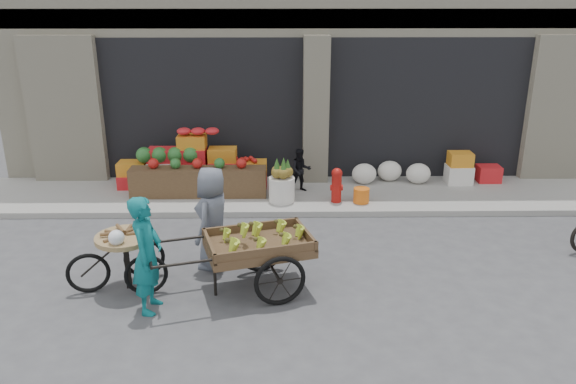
{
  "coord_description": "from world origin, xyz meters",
  "views": [
    {
      "loc": [
        -0.77,
        -7.07,
        4.13
      ],
      "look_at": [
        -0.65,
        1.4,
        1.1
      ],
      "focal_mm": 35.0,
      "sensor_mm": 36.0,
      "label": 1
    }
  ],
  "objects_px": {
    "tricycle_cart": "(126,253)",
    "vendor_grey": "(213,218)",
    "pineapple_bin": "(282,189)",
    "vendor_woman": "(147,255)",
    "orange_bucket": "(361,195)",
    "seated_person": "(301,170)",
    "fire_hydrant": "(337,184)",
    "banana_cart": "(255,242)"
  },
  "relations": [
    {
      "from": "tricycle_cart",
      "to": "vendor_grey",
      "type": "height_order",
      "value": "vendor_grey"
    },
    {
      "from": "seated_person",
      "to": "banana_cart",
      "type": "distance_m",
      "value": 4.05
    },
    {
      "from": "pineapple_bin",
      "to": "orange_bucket",
      "type": "relative_size",
      "value": 1.62
    },
    {
      "from": "pineapple_bin",
      "to": "orange_bucket",
      "type": "bearing_deg",
      "value": -3.58
    },
    {
      "from": "fire_hydrant",
      "to": "vendor_grey",
      "type": "distance_m",
      "value": 3.37
    },
    {
      "from": "vendor_woman",
      "to": "tricycle_cart",
      "type": "bearing_deg",
      "value": 41.86
    },
    {
      "from": "seated_person",
      "to": "vendor_grey",
      "type": "bearing_deg",
      "value": -124.71
    },
    {
      "from": "seated_person",
      "to": "vendor_grey",
      "type": "xyz_separation_m",
      "value": [
        -1.48,
        -3.21,
        0.24
      ]
    },
    {
      "from": "fire_hydrant",
      "to": "banana_cart",
      "type": "distance_m",
      "value": 3.65
    },
    {
      "from": "vendor_grey",
      "to": "tricycle_cart",
      "type": "bearing_deg",
      "value": -42.56
    },
    {
      "from": "fire_hydrant",
      "to": "seated_person",
      "type": "relative_size",
      "value": 0.76
    },
    {
      "from": "pineapple_bin",
      "to": "vendor_woman",
      "type": "xyz_separation_m",
      "value": [
        -1.81,
        -3.89,
        0.45
      ]
    },
    {
      "from": "seated_person",
      "to": "pineapple_bin",
      "type": "bearing_deg",
      "value": -133.69
    },
    {
      "from": "pineapple_bin",
      "to": "vendor_woman",
      "type": "height_order",
      "value": "vendor_woman"
    },
    {
      "from": "vendor_woman",
      "to": "tricycle_cart",
      "type": "height_order",
      "value": "vendor_woman"
    },
    {
      "from": "tricycle_cart",
      "to": "vendor_grey",
      "type": "distance_m",
      "value": 1.4
    },
    {
      "from": "fire_hydrant",
      "to": "vendor_woman",
      "type": "distance_m",
      "value": 4.83
    },
    {
      "from": "fire_hydrant",
      "to": "orange_bucket",
      "type": "height_order",
      "value": "fire_hydrant"
    },
    {
      "from": "banana_cart",
      "to": "tricycle_cart",
      "type": "xyz_separation_m",
      "value": [
        -1.88,
        0.09,
        -0.2
      ]
    },
    {
      "from": "banana_cart",
      "to": "vendor_grey",
      "type": "xyz_separation_m",
      "value": [
        -0.68,
        0.76,
        0.06
      ]
    },
    {
      "from": "banana_cart",
      "to": "vendor_woman",
      "type": "relative_size",
      "value": 1.63
    },
    {
      "from": "orange_bucket",
      "to": "seated_person",
      "type": "distance_m",
      "value": 1.42
    },
    {
      "from": "pineapple_bin",
      "to": "vendor_woman",
      "type": "distance_m",
      "value": 4.32
    },
    {
      "from": "fire_hydrant",
      "to": "tricycle_cart",
      "type": "xyz_separation_m",
      "value": [
        -3.38,
        -3.23,
        0.06
      ]
    },
    {
      "from": "vendor_woman",
      "to": "vendor_grey",
      "type": "xyz_separation_m",
      "value": [
        0.73,
        1.29,
        -0.0
      ]
    },
    {
      "from": "seated_person",
      "to": "tricycle_cart",
      "type": "bearing_deg",
      "value": -134.59
    },
    {
      "from": "vendor_grey",
      "to": "fire_hydrant",
      "type": "bearing_deg",
      "value": 157.75
    },
    {
      "from": "fire_hydrant",
      "to": "tricycle_cart",
      "type": "distance_m",
      "value": 4.68
    },
    {
      "from": "vendor_woman",
      "to": "tricycle_cart",
      "type": "xyz_separation_m",
      "value": [
        -0.47,
        0.61,
        -0.26
      ]
    },
    {
      "from": "banana_cart",
      "to": "tricycle_cart",
      "type": "bearing_deg",
      "value": 161.19
    },
    {
      "from": "vendor_woman",
      "to": "orange_bucket",
      "type": "bearing_deg",
      "value": -37.56
    },
    {
      "from": "banana_cart",
      "to": "vendor_woman",
      "type": "bearing_deg",
      "value": -175.84
    },
    {
      "from": "banana_cart",
      "to": "vendor_grey",
      "type": "distance_m",
      "value": 1.02
    },
    {
      "from": "banana_cart",
      "to": "tricycle_cart",
      "type": "height_order",
      "value": "banana_cart"
    },
    {
      "from": "pineapple_bin",
      "to": "orange_bucket",
      "type": "height_order",
      "value": "pineapple_bin"
    },
    {
      "from": "pineapple_bin",
      "to": "orange_bucket",
      "type": "xyz_separation_m",
      "value": [
        1.6,
        -0.1,
        -0.1
      ]
    },
    {
      "from": "pineapple_bin",
      "to": "vendor_woman",
      "type": "bearing_deg",
      "value": -114.92
    },
    {
      "from": "tricycle_cart",
      "to": "fire_hydrant",
      "type": "bearing_deg",
      "value": 28.42
    },
    {
      "from": "vendor_grey",
      "to": "vendor_woman",
      "type": "bearing_deg",
      "value": -11.56
    },
    {
      "from": "banana_cart",
      "to": "seated_person",
      "type": "bearing_deg",
      "value": 62.51
    },
    {
      "from": "orange_bucket",
      "to": "tricycle_cart",
      "type": "distance_m",
      "value": 5.03
    },
    {
      "from": "banana_cart",
      "to": "tricycle_cart",
      "type": "distance_m",
      "value": 1.9
    }
  ]
}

